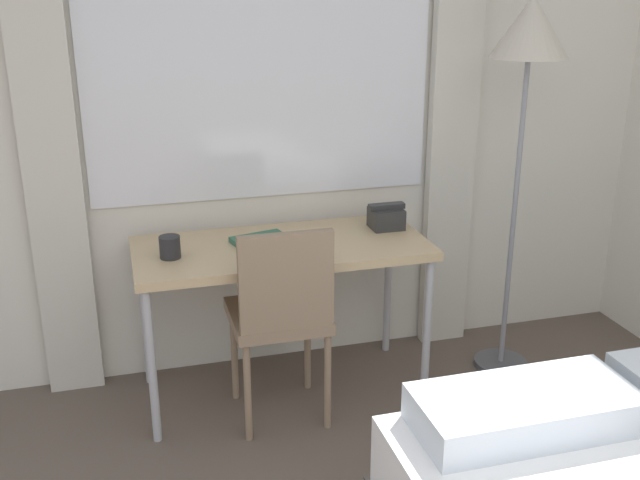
{
  "coord_description": "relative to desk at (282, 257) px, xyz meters",
  "views": [
    {
      "loc": [
        -0.6,
        -0.29,
        1.83
      ],
      "look_at": [
        0.12,
        2.3,
        0.88
      ],
      "focal_mm": 42.0,
      "sensor_mm": 36.0,
      "label": 1
    }
  ],
  "objects": [
    {
      "name": "wall_back_with_window",
      "position": [
        -0.05,
        0.36,
        0.69
      ],
      "size": [
        5.02,
        0.13,
        2.7
      ],
      "color": "silver",
      "rests_on": "ground_plane"
    },
    {
      "name": "desk",
      "position": [
        0.0,
        0.0,
        0.0
      ],
      "size": [
        1.28,
        0.57,
        0.73
      ],
      "color": "tan",
      "rests_on": "ground_plane"
    },
    {
      "name": "desk_chair",
      "position": [
        -0.06,
        -0.24,
        -0.14
      ],
      "size": [
        0.4,
        0.4,
        0.9
      ],
      "rotation": [
        0.0,
        0.0,
        -0.01
      ],
      "color": "#8C7259",
      "rests_on": "ground_plane"
    },
    {
      "name": "standing_lamp",
      "position": [
        1.09,
        -0.07,
        0.84
      ],
      "size": [
        0.34,
        0.34,
        1.76
      ],
      "color": "#4C4C51",
      "rests_on": "ground_plane"
    },
    {
      "name": "telephone",
      "position": [
        0.52,
        0.08,
        0.11
      ],
      "size": [
        0.17,
        0.13,
        0.12
      ],
      "color": "#2D2D2D",
      "rests_on": "desk"
    },
    {
      "name": "book",
      "position": [
        -0.08,
        0.03,
        0.07
      ],
      "size": [
        0.27,
        0.23,
        0.02
      ],
      "rotation": [
        0.0,
        0.0,
        0.24
      ],
      "color": "#33664C",
      "rests_on": "desk"
    },
    {
      "name": "mug",
      "position": [
        -0.48,
        -0.04,
        0.11
      ],
      "size": [
        0.09,
        0.09,
        0.09
      ],
      "color": "#262628",
      "rests_on": "desk"
    }
  ]
}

